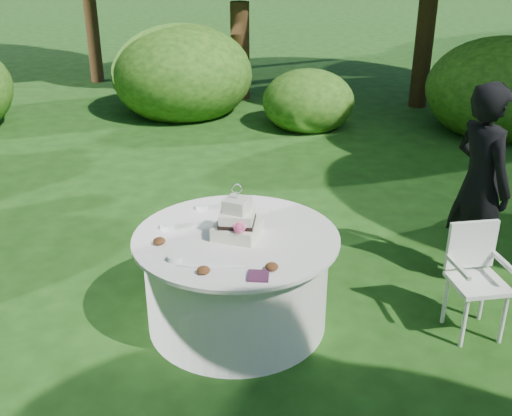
{
  "coord_description": "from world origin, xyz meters",
  "views": [
    {
      "loc": [
        0.39,
        -3.99,
        2.8
      ],
      "look_at": [
        0.15,
        0.0,
        1.0
      ],
      "focal_mm": 42.0,
      "sensor_mm": 36.0,
      "label": 1
    }
  ],
  "objects_px": {
    "guest": "(480,185)",
    "cake": "(237,222)",
    "napkins": "(258,276)",
    "table": "(237,279)",
    "chair": "(475,270)"
  },
  "relations": [
    {
      "from": "guest",
      "to": "table",
      "type": "relative_size",
      "value": 1.14
    },
    {
      "from": "table",
      "to": "napkins",
      "type": "bearing_deg",
      "value": -71.37
    },
    {
      "from": "cake",
      "to": "guest",
      "type": "bearing_deg",
      "value": 23.07
    },
    {
      "from": "napkins",
      "to": "chair",
      "type": "distance_m",
      "value": 1.75
    },
    {
      "from": "napkins",
      "to": "cake",
      "type": "xyz_separation_m",
      "value": [
        -0.19,
        0.58,
        0.1
      ]
    },
    {
      "from": "chair",
      "to": "cake",
      "type": "bearing_deg",
      "value": -178.64
    },
    {
      "from": "napkins",
      "to": "table",
      "type": "distance_m",
      "value": 0.74
    },
    {
      "from": "napkins",
      "to": "table",
      "type": "height_order",
      "value": "napkins"
    },
    {
      "from": "cake",
      "to": "chair",
      "type": "xyz_separation_m",
      "value": [
        1.8,
        0.04,
        -0.37
      ]
    },
    {
      "from": "napkins",
      "to": "cake",
      "type": "distance_m",
      "value": 0.62
    },
    {
      "from": "guest",
      "to": "chair",
      "type": "relative_size",
      "value": 2.04
    },
    {
      "from": "guest",
      "to": "cake",
      "type": "relative_size",
      "value": 4.16
    },
    {
      "from": "napkins",
      "to": "table",
      "type": "xyz_separation_m",
      "value": [
        -0.2,
        0.6,
        -0.39
      ]
    },
    {
      "from": "cake",
      "to": "napkins",
      "type": "bearing_deg",
      "value": -72.08
    },
    {
      "from": "napkins",
      "to": "chair",
      "type": "xyz_separation_m",
      "value": [
        1.61,
        0.63,
        -0.26
      ]
    }
  ]
}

